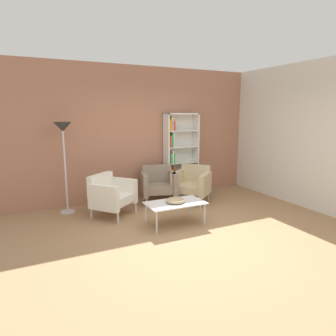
{
  "coord_description": "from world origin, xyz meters",
  "views": [
    {
      "loc": [
        -2.22,
        -3.75,
        1.91
      ],
      "look_at": [
        -0.0,
        0.84,
        0.95
      ],
      "focal_mm": 31.59,
      "sensor_mm": 36.0,
      "label": 1
    }
  ],
  "objects_px": {
    "coffee_table_low": "(175,204)",
    "decorative_bowl": "(175,200)",
    "bookshelf_tall": "(178,156)",
    "armchair_spare_guest": "(111,194)",
    "armchair_corner_red": "(158,183)",
    "floor_lamp_torchiere": "(63,138)",
    "armchair_near_window": "(192,183)"
  },
  "relations": [
    {
      "from": "floor_lamp_torchiere",
      "to": "decorative_bowl",
      "type": "bearing_deg",
      "value": -43.02
    },
    {
      "from": "decorative_bowl",
      "to": "armchair_spare_guest",
      "type": "relative_size",
      "value": 0.34
    },
    {
      "from": "coffee_table_low",
      "to": "armchair_corner_red",
      "type": "xyz_separation_m",
      "value": [
        0.27,
        1.33,
        0.05
      ]
    },
    {
      "from": "decorative_bowl",
      "to": "floor_lamp_torchiere",
      "type": "xyz_separation_m",
      "value": [
        -1.58,
        1.48,
        1.01
      ]
    },
    {
      "from": "armchair_near_window",
      "to": "bookshelf_tall",
      "type": "bearing_deg",
      "value": 141.36
    },
    {
      "from": "bookshelf_tall",
      "to": "coffee_table_low",
      "type": "distance_m",
      "value": 2.01
    },
    {
      "from": "armchair_near_window",
      "to": "armchair_spare_guest",
      "type": "bearing_deg",
      "value": -127.23
    },
    {
      "from": "decorative_bowl",
      "to": "armchair_near_window",
      "type": "xyz_separation_m",
      "value": [
        0.95,
        1.04,
        -0.02
      ]
    },
    {
      "from": "armchair_spare_guest",
      "to": "armchair_near_window",
      "type": "bearing_deg",
      "value": -36.73
    },
    {
      "from": "decorative_bowl",
      "to": "floor_lamp_torchiere",
      "type": "relative_size",
      "value": 0.18
    },
    {
      "from": "coffee_table_low",
      "to": "armchair_spare_guest",
      "type": "height_order",
      "value": "armchair_spare_guest"
    },
    {
      "from": "armchair_spare_guest",
      "to": "decorative_bowl",
      "type": "bearing_deg",
      "value": -87.12
    },
    {
      "from": "armchair_corner_red",
      "to": "armchair_near_window",
      "type": "distance_m",
      "value": 0.74
    },
    {
      "from": "armchair_near_window",
      "to": "floor_lamp_torchiere",
      "type": "bearing_deg",
      "value": -140.06
    },
    {
      "from": "bookshelf_tall",
      "to": "armchair_corner_red",
      "type": "relative_size",
      "value": 2.23
    },
    {
      "from": "bookshelf_tall",
      "to": "armchair_spare_guest",
      "type": "height_order",
      "value": "bookshelf_tall"
    },
    {
      "from": "decorative_bowl",
      "to": "armchair_spare_guest",
      "type": "height_order",
      "value": "armchair_spare_guest"
    },
    {
      "from": "bookshelf_tall",
      "to": "armchair_corner_red",
      "type": "distance_m",
      "value": 0.9
    },
    {
      "from": "armchair_corner_red",
      "to": "floor_lamp_torchiere",
      "type": "distance_m",
      "value": 2.13
    },
    {
      "from": "decorative_bowl",
      "to": "armchair_near_window",
      "type": "relative_size",
      "value": 0.34
    },
    {
      "from": "decorative_bowl",
      "to": "coffee_table_low",
      "type": "bearing_deg",
      "value": 180.0
    },
    {
      "from": "bookshelf_tall",
      "to": "armchair_spare_guest",
      "type": "distance_m",
      "value": 2.02
    },
    {
      "from": "floor_lamp_torchiere",
      "to": "bookshelf_tall",
      "type": "bearing_deg",
      "value": 4.94
    },
    {
      "from": "armchair_corner_red",
      "to": "armchair_spare_guest",
      "type": "height_order",
      "value": "same"
    },
    {
      "from": "coffee_table_low",
      "to": "bookshelf_tall",
      "type": "bearing_deg",
      "value": 61.22
    },
    {
      "from": "bookshelf_tall",
      "to": "coffee_table_low",
      "type": "relative_size",
      "value": 1.9
    },
    {
      "from": "coffee_table_low",
      "to": "decorative_bowl",
      "type": "xyz_separation_m",
      "value": [
        0.0,
        0.0,
        0.07
      ]
    },
    {
      "from": "bookshelf_tall",
      "to": "armchair_near_window",
      "type": "height_order",
      "value": "bookshelf_tall"
    },
    {
      "from": "bookshelf_tall",
      "to": "floor_lamp_torchiere",
      "type": "height_order",
      "value": "bookshelf_tall"
    },
    {
      "from": "armchair_spare_guest",
      "to": "armchair_near_window",
      "type": "height_order",
      "value": "same"
    },
    {
      "from": "armchair_corner_red",
      "to": "armchair_near_window",
      "type": "relative_size",
      "value": 0.9
    },
    {
      "from": "coffee_table_low",
      "to": "armchair_near_window",
      "type": "relative_size",
      "value": 1.05
    }
  ]
}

